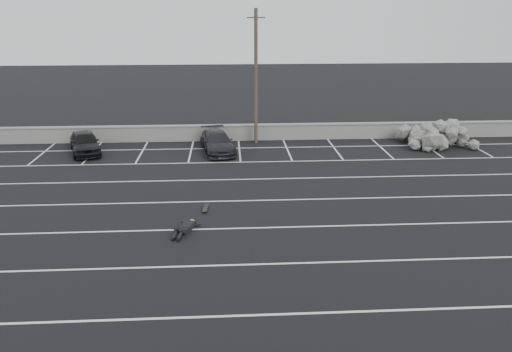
{
  "coord_description": "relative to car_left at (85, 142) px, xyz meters",
  "views": [
    {
      "loc": [
        -2.72,
        -18.36,
        8.51
      ],
      "look_at": [
        -1.43,
        3.57,
        1.0
      ],
      "focal_mm": 35.0,
      "sensor_mm": 36.0,
      "label": 1
    }
  ],
  "objects": [
    {
      "name": "ground",
      "position": [
        11.39,
        -11.45,
        -0.67
      ],
      "size": [
        120.0,
        120.0,
        0.0
      ],
      "primitive_type": "plane",
      "color": "black",
      "rests_on": "ground"
    },
    {
      "name": "seawall",
      "position": [
        11.39,
        2.55,
        -0.13
      ],
      "size": [
        50.0,
        0.45,
        1.06
      ],
      "color": "gray",
      "rests_on": "ground"
    },
    {
      "name": "car_right",
      "position": [
        8.04,
        -0.2,
        -0.05
      ],
      "size": [
        2.48,
        4.52,
        1.24
      ],
      "primitive_type": "imported",
      "rotation": [
        0.0,
        0.0,
        0.18
      ],
      "color": "black",
      "rests_on": "ground"
    },
    {
      "name": "person",
      "position": [
        6.99,
        -11.4,
        -0.45
      ],
      "size": [
        2.35,
        2.84,
        0.45
      ],
      "primitive_type": null,
      "rotation": [
        0.0,
        0.0,
        -0.35
      ],
      "color": "black",
      "rests_on": "ground"
    },
    {
      "name": "skateboard",
      "position": [
        7.63,
        -9.46,
        -0.6
      ],
      "size": [
        0.25,
        0.76,
        0.09
      ],
      "rotation": [
        0.0,
        0.0,
        -0.08
      ],
      "color": "black",
      "rests_on": "ground"
    },
    {
      "name": "stall_lines",
      "position": [
        11.3,
        -7.05,
        -0.67
      ],
      "size": [
        36.0,
        20.05,
        0.01
      ],
      "color": "silver",
      "rests_on": "ground"
    },
    {
      "name": "trash_bin",
      "position": [
        23.75,
        1.39,
        -0.25
      ],
      "size": [
        0.66,
        0.66,
        0.84
      ],
      "rotation": [
        0.0,
        0.0,
        -0.24
      ],
      "color": "black",
      "rests_on": "ground"
    },
    {
      "name": "riprap_pile",
      "position": [
        21.54,
        0.32,
        -0.21
      ],
      "size": [
        4.6,
        3.88,
        1.31
      ],
      "color": "gray",
      "rests_on": "ground"
    },
    {
      "name": "utility_pole",
      "position": [
        10.51,
        1.75,
        3.58
      ],
      "size": [
        1.12,
        0.22,
        8.4
      ],
      "color": "#4C4238",
      "rests_on": "ground"
    },
    {
      "name": "car_left",
      "position": [
        0.0,
        0.0,
        0.0
      ],
      "size": [
        2.82,
        4.27,
        1.35
      ],
      "primitive_type": "imported",
      "rotation": [
        0.0,
        0.0,
        0.34
      ],
      "color": "black",
      "rests_on": "ground"
    }
  ]
}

